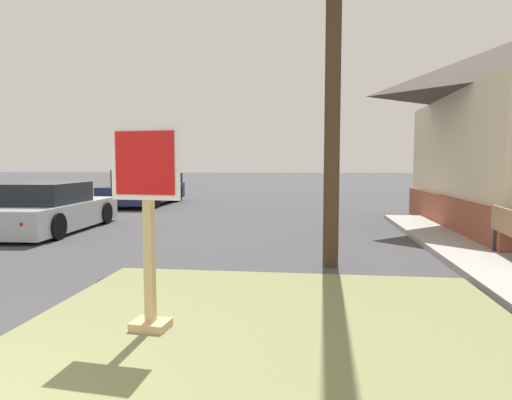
{
  "coord_description": "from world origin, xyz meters",
  "views": [
    {
      "loc": [
        2.75,
        -1.89,
        1.74
      ],
      "look_at": [
        1.93,
        4.68,
        1.19
      ],
      "focal_mm": 30.95,
      "sensor_mm": 36.0,
      "label": 1
    }
  ],
  "objects_px": {
    "parked_sedan_silver": "(51,210)",
    "pickup_truck_navy": "(144,190)",
    "manhole_cover": "(121,281)",
    "stop_sign": "(148,233)"
  },
  "relations": [
    {
      "from": "manhole_cover",
      "to": "pickup_truck_navy",
      "type": "height_order",
      "value": "pickup_truck_navy"
    },
    {
      "from": "stop_sign",
      "to": "parked_sedan_silver",
      "type": "xyz_separation_m",
      "value": [
        -5.02,
        6.38,
        -0.51
      ]
    },
    {
      "from": "stop_sign",
      "to": "manhole_cover",
      "type": "relative_size",
      "value": 2.89
    },
    {
      "from": "parked_sedan_silver",
      "to": "pickup_truck_navy",
      "type": "relative_size",
      "value": 0.87
    },
    {
      "from": "pickup_truck_navy",
      "to": "parked_sedan_silver",
      "type": "bearing_deg",
      "value": -87.3
    },
    {
      "from": "manhole_cover",
      "to": "parked_sedan_silver",
      "type": "relative_size",
      "value": 0.16
    },
    {
      "from": "pickup_truck_navy",
      "to": "manhole_cover",
      "type": "bearing_deg",
      "value": -70.31
    },
    {
      "from": "stop_sign",
      "to": "pickup_truck_navy",
      "type": "relative_size",
      "value": 0.4
    },
    {
      "from": "manhole_cover",
      "to": "parked_sedan_silver",
      "type": "bearing_deg",
      "value": 130.92
    },
    {
      "from": "stop_sign",
      "to": "parked_sedan_silver",
      "type": "height_order",
      "value": "stop_sign"
    }
  ]
}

